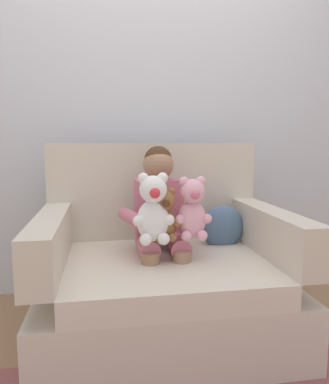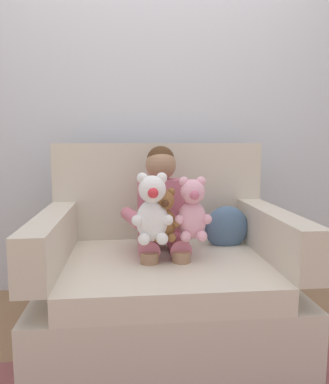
% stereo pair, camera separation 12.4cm
% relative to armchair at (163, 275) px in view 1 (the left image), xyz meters
% --- Properties ---
extents(ground_plane, '(8.00, 8.00, 0.00)m').
position_rel_armchair_xyz_m(ground_plane, '(0.00, -0.05, -0.32)').
color(ground_plane, '#936D4C').
extents(back_wall, '(6.00, 0.10, 2.60)m').
position_rel_armchair_xyz_m(back_wall, '(0.00, 0.73, 0.98)').
color(back_wall, silver).
rests_on(back_wall, ground).
extents(armchair, '(1.29, 1.00, 1.04)m').
position_rel_armchair_xyz_m(armchair, '(0.00, 0.00, 0.00)').
color(armchair, beige).
rests_on(armchair, ground).
extents(seated_child, '(0.45, 0.39, 0.82)m').
position_rel_armchair_xyz_m(seated_child, '(-0.01, 0.04, 0.34)').
color(seated_child, '#C66B7F').
rests_on(seated_child, armchair).
extents(plush_pink, '(0.19, 0.16, 0.32)m').
position_rel_armchair_xyz_m(plush_pink, '(0.13, -0.12, 0.38)').
color(plush_pink, '#EAA8BC').
rests_on(plush_pink, armchair).
extents(plush_brown, '(0.16, 0.13, 0.27)m').
position_rel_armchair_xyz_m(plush_brown, '(-0.01, -0.13, 0.36)').
color(plush_brown, brown).
rests_on(plush_brown, armchair).
extents(plush_white, '(0.21, 0.17, 0.35)m').
position_rel_armchair_xyz_m(plush_white, '(-0.07, -0.16, 0.40)').
color(plush_white, white).
rests_on(plush_white, armchair).
extents(throw_pillow, '(0.27, 0.13, 0.26)m').
position_rel_armchair_xyz_m(throw_pillow, '(0.38, 0.14, 0.23)').
color(throw_pillow, slate).
rests_on(throw_pillow, armchair).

